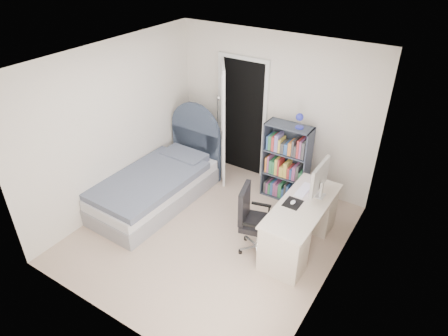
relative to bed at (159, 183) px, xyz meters
The scene contains 8 objects.
room_shell 1.53m from the bed, 12.16° to the right, with size 3.50×3.70×2.60m.
door 1.58m from the bed, 68.87° to the left, with size 0.92×0.70×2.06m.
bed is the anchor object (origin of this frame).
nightstand 1.13m from the bed, 90.03° to the left, with size 0.37×0.37×0.55m.
floor_lamp 1.35m from the bed, 77.87° to the left, with size 0.20×0.20×1.42m.
bookcase 2.03m from the bed, 34.90° to the left, with size 0.71×0.31×1.51m.
desk 2.34m from the bed, ahead, with size 0.59×1.47×1.20m.
office_chair 1.83m from the bed, ahead, with size 0.54×0.55×0.98m.
Camera 1 is at (2.54, -3.63, 3.80)m, focal length 32.00 mm.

